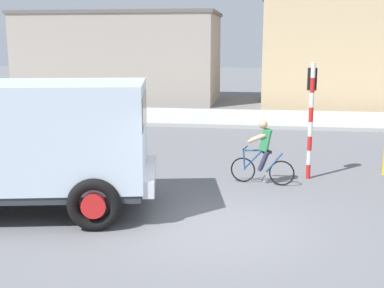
{
  "coord_description": "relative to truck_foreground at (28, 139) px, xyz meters",
  "views": [
    {
      "loc": [
        0.78,
        -9.76,
        3.8
      ],
      "look_at": [
        -0.99,
        2.5,
        1.2
      ],
      "focal_mm": 46.63,
      "sensor_mm": 36.0,
      "label": 1
    }
  ],
  "objects": [
    {
      "name": "ground_plane",
      "position": [
        4.33,
        -0.34,
        -1.67
      ],
      "size": [
        120.0,
        120.0,
        0.0
      ],
      "primitive_type": "plane",
      "color": "slate"
    },
    {
      "name": "sidewalk_far",
      "position": [
        4.33,
        13.83,
        -1.59
      ],
      "size": [
        80.0,
        5.0,
        0.16
      ],
      "primitive_type": "cube",
      "color": "#ADADA8",
      "rests_on": "ground"
    },
    {
      "name": "truck_foreground",
      "position": [
        0.0,
        0.0,
        0.0
      ],
      "size": [
        5.79,
        3.59,
        2.9
      ],
      "color": "silver",
      "rests_on": "ground"
    },
    {
      "name": "cyclist",
      "position": [
        5.14,
        2.94,
        -0.8
      ],
      "size": [
        1.71,
        0.56,
        1.72
      ],
      "color": "black",
      "rests_on": "ground"
    },
    {
      "name": "traffic_light_pole",
      "position": [
        6.4,
        3.73,
        0.4
      ],
      "size": [
        0.24,
        0.43,
        3.2
      ],
      "color": "red",
      "rests_on": "ground"
    },
    {
      "name": "car_red_near",
      "position": [
        -2.28,
        5.11,
        -0.85
      ],
      "size": [
        4.32,
        2.8,
        1.6
      ],
      "color": "gold",
      "rests_on": "ground"
    },
    {
      "name": "car_far_side",
      "position": [
        -4.52,
        9.2,
        -0.85
      ],
      "size": [
        4.18,
        2.24,
        1.6
      ],
      "color": "gold",
      "rests_on": "ground"
    },
    {
      "name": "building_corner_left",
      "position": [
        -3.85,
        20.8,
        1.07
      ],
      "size": [
        12.2,
        6.25,
        5.46
      ],
      "color": "#9E9389",
      "rests_on": "ground"
    },
    {
      "name": "building_mid_block",
      "position": [
        10.55,
        20.1,
        1.52
      ],
      "size": [
        11.39,
        5.76,
        6.36
      ],
      "color": "#D1B284",
      "rests_on": "ground"
    }
  ]
}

